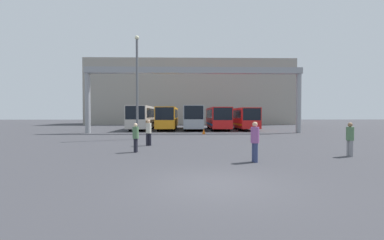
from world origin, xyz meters
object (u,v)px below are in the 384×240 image
(bus_slot_1, at_px, (168,117))
(pedestrian_near_center, at_px, (350,138))
(bus_slot_0, at_px, (143,116))
(pedestrian_far_center, at_px, (136,137))
(bus_slot_3, at_px, (218,117))
(traffic_cone, at_px, (204,131))
(lamp_post, at_px, (137,83))
(pedestrian_mid_right, at_px, (255,141))
(bus_slot_2, at_px, (193,116))
(pedestrian_mid_left, at_px, (149,132))
(bus_slot_4, at_px, (242,117))

(bus_slot_1, height_order, pedestrian_near_center, bus_slot_1)
(bus_slot_0, xyz_separation_m, pedestrian_far_center, (3.37, -22.18, -1.02))
(bus_slot_0, relative_size, bus_slot_3, 1.07)
(traffic_cone, xyz_separation_m, lamp_post, (-6.15, -5.67, 4.53))
(pedestrian_mid_right, xyz_separation_m, pedestrian_far_center, (-5.98, 3.13, -0.09))
(bus_slot_0, distance_m, pedestrian_mid_right, 27.00)
(bus_slot_2, distance_m, lamp_post, 15.85)
(pedestrian_near_center, distance_m, pedestrian_mid_left, 12.00)
(bus_slot_3, distance_m, lamp_post, 16.92)
(bus_slot_0, height_order, pedestrian_far_center, bus_slot_0)
(traffic_cone, bearing_deg, bus_slot_2, 96.30)
(bus_slot_0, bearing_deg, pedestrian_mid_left, -79.16)
(bus_slot_0, relative_size, pedestrian_near_center, 6.25)
(bus_slot_3, xyz_separation_m, traffic_cone, (-2.59, -8.49, -1.48))
(bus_slot_1, relative_size, pedestrian_near_center, 6.71)
(bus_slot_0, relative_size, pedestrian_mid_right, 5.97)
(bus_slot_3, distance_m, pedestrian_near_center, 23.85)
(pedestrian_near_center, xyz_separation_m, pedestrian_mid_left, (-10.99, 4.82, 0.03))
(bus_slot_3, height_order, pedestrian_near_center, bus_slot_3)
(pedestrian_mid_left, relative_size, lamp_post, 0.20)
(bus_slot_4, bearing_deg, bus_slot_2, -179.14)
(pedestrian_mid_right, distance_m, lamp_post, 13.61)
(pedestrian_mid_right, bearing_deg, bus_slot_4, -19.24)
(bus_slot_1, distance_m, bus_slot_3, 7.21)
(bus_slot_3, relative_size, lamp_post, 1.14)
(bus_slot_3, xyz_separation_m, pedestrian_mid_left, (-7.10, -18.70, -0.83))
(bus_slot_1, height_order, pedestrian_mid_left, bus_slot_1)
(bus_slot_0, distance_m, bus_slot_2, 7.17)
(bus_slot_0, xyz_separation_m, bus_slot_3, (10.75, -0.36, -0.12))
(bus_slot_1, bearing_deg, traffic_cone, -63.67)
(lamp_post, bearing_deg, bus_slot_3, 58.33)
(pedestrian_far_center, relative_size, pedestrian_near_center, 0.95)
(pedestrian_mid_left, distance_m, lamp_post, 6.19)
(pedestrian_mid_right, relative_size, pedestrian_far_center, 1.10)
(bus_slot_1, relative_size, bus_slot_3, 1.15)
(bus_slot_3, bearing_deg, pedestrian_far_center, -108.68)
(bus_slot_3, bearing_deg, pedestrian_mid_right, -93.21)
(bus_slot_3, bearing_deg, traffic_cone, -106.94)
(bus_slot_4, relative_size, traffic_cone, 18.81)
(bus_slot_3, bearing_deg, pedestrian_mid_left, -110.80)
(bus_slot_4, distance_m, pedestrian_mid_right, 26.08)
(bus_slot_4, height_order, lamp_post, lamp_post)
(pedestrian_far_center, bearing_deg, bus_slot_3, -13.10)
(bus_slot_0, bearing_deg, bus_slot_1, 6.45)
(bus_slot_1, xyz_separation_m, pedestrian_mid_left, (0.07, -19.46, -0.85))
(bus_slot_0, distance_m, pedestrian_mid_left, 19.42)
(pedestrian_mid_left, height_order, lamp_post, lamp_post)
(bus_slot_3, xyz_separation_m, lamp_post, (-8.74, -14.17, 3.05))
(pedestrian_mid_right, relative_size, traffic_cone, 2.99)
(lamp_post, bearing_deg, bus_slot_1, 83.98)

